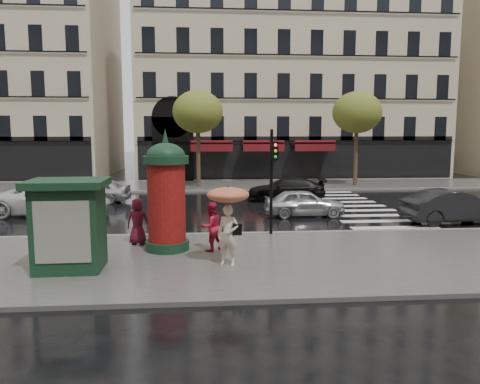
{
  "coord_description": "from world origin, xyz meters",
  "views": [
    {
      "loc": [
        -1.79,
        -14.01,
        3.85
      ],
      "look_at": [
        -0.51,
        1.5,
        1.85
      ],
      "focal_mm": 35.0,
      "sensor_mm": 36.0,
      "label": 1
    }
  ],
  "objects": [
    {
      "name": "near_sidewalk",
      "position": [
        0.0,
        -0.5,
        0.06
      ],
      "size": [
        90.0,
        7.0,
        0.12
      ],
      "primitive_type": "cube",
      "color": "#474744",
      "rests_on": "ground"
    },
    {
      "name": "near_kerb",
      "position": [
        0.0,
        3.0,
        0.07
      ],
      "size": [
        90.0,
        0.25,
        0.14
      ],
      "primitive_type": "cube",
      "color": "slate",
      "rests_on": "ground"
    },
    {
      "name": "car_darkgrey",
      "position": [
        8.83,
        4.74,
        0.71
      ],
      "size": [
        4.47,
        1.98,
        1.42
      ],
      "primitive_type": "imported",
      "rotation": [
        0.0,
        0.0,
        1.68
      ],
      "color": "black",
      "rests_on": "ground"
    },
    {
      "name": "ground",
      "position": [
        0.0,
        0.0,
        0.0
      ],
      "size": [
        160.0,
        160.0,
        0.0
      ],
      "primitive_type": "plane",
      "color": "black",
      "rests_on": "ground"
    },
    {
      "name": "bldg_far_corner",
      "position": [
        6.0,
        30.0,
        11.31
      ],
      "size": [
        26.0,
        14.0,
        22.9
      ],
      "color": "#B7A88C",
      "rests_on": "ground"
    },
    {
      "name": "car_black",
      "position": [
        2.97,
        11.98,
        0.64
      ],
      "size": [
        4.56,
        2.17,
        1.28
      ],
      "primitive_type": "imported",
      "rotation": [
        0.0,
        0.0,
        -1.66
      ],
      "color": "black",
      "rests_on": "ground"
    },
    {
      "name": "far_kerb",
      "position": [
        0.0,
        16.0,
        0.07
      ],
      "size": [
        90.0,
        0.25,
        0.14
      ],
      "primitive_type": "cube",
      "color": "slate",
      "rests_on": "ground"
    },
    {
      "name": "woman_red",
      "position": [
        -1.51,
        0.47,
        0.89
      ],
      "size": [
        0.95,
        0.9,
        1.55
      ],
      "primitive_type": "imported",
      "rotation": [
        0.0,
        0.0,
        3.72
      ],
      "color": "#B11531",
      "rests_on": "near_sidewalk"
    },
    {
      "name": "tree_far_left",
      "position": [
        -2.0,
        18.0,
        5.17
      ],
      "size": [
        3.4,
        3.4,
        6.64
      ],
      "color": "#38281C",
      "rests_on": "ground"
    },
    {
      "name": "car_silver",
      "position": [
        2.89,
        6.86,
        0.63
      ],
      "size": [
        3.73,
        1.6,
        1.26
      ],
      "primitive_type": "imported",
      "rotation": [
        0.0,
        0.0,
        1.54
      ],
      "color": "silver",
      "rests_on": "ground"
    },
    {
      "name": "far_sidewalk",
      "position": [
        0.0,
        19.0,
        0.06
      ],
      "size": [
        90.0,
        6.0,
        0.12
      ],
      "primitive_type": "cube",
      "color": "#474744",
      "rests_on": "ground"
    },
    {
      "name": "car_white",
      "position": [
        -8.69,
        8.07,
        0.73
      ],
      "size": [
        5.48,
        3.03,
        1.45
      ],
      "primitive_type": "imported",
      "rotation": [
        0.0,
        0.0,
        1.45
      ],
      "color": "silver",
      "rests_on": "ground"
    },
    {
      "name": "car_far_silver",
      "position": [
        -7.71,
        11.95,
        0.68
      ],
      "size": [
        4.12,
        1.99,
        1.35
      ],
      "primitive_type": "imported",
      "rotation": [
        0.0,
        0.0,
        -1.67
      ],
      "color": "silver",
      "rests_on": "ground"
    },
    {
      "name": "morris_column",
      "position": [
        -2.9,
        0.73,
        1.96
      ],
      "size": [
        1.43,
        1.43,
        3.84
      ],
      "color": "#13311E",
      "rests_on": "near_sidewalk"
    },
    {
      "name": "traffic_light",
      "position": [
        0.77,
        2.73,
        2.44
      ],
      "size": [
        0.28,
        0.38,
        3.83
      ],
      "color": "black",
      "rests_on": "near_sidewalk"
    },
    {
      "name": "man_burgundy",
      "position": [
        -3.93,
        1.53,
        0.89
      ],
      "size": [
        0.81,
        0.58,
        1.55
      ],
      "primitive_type": "imported",
      "rotation": [
        0.0,
        0.0,
        3.02
      ],
      "color": "#52101F",
      "rests_on": "near_sidewalk"
    },
    {
      "name": "woman_umbrella",
      "position": [
        -1.06,
        -1.16,
        1.63
      ],
      "size": [
        1.19,
        1.19,
        2.29
      ],
      "color": "beige",
      "rests_on": "near_sidewalk"
    },
    {
      "name": "zebra_crossing",
      "position": [
        6.0,
        9.6,
        0.01
      ],
      "size": [
        3.6,
        11.75,
        0.01
      ],
      "primitive_type": "cube",
      "color": "silver",
      "rests_on": "ground"
    },
    {
      "name": "newsstand",
      "position": [
        -5.38,
        -1.24,
        1.39
      ],
      "size": [
        2.08,
        1.76,
        2.47
      ],
      "color": "#13311E",
      "rests_on": "near_sidewalk"
    },
    {
      "name": "tree_far_right",
      "position": [
        9.0,
        18.0,
        5.17
      ],
      "size": [
        3.4,
        3.4,
        6.64
      ],
      "color": "#38281C",
      "rests_on": "ground"
    }
  ]
}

